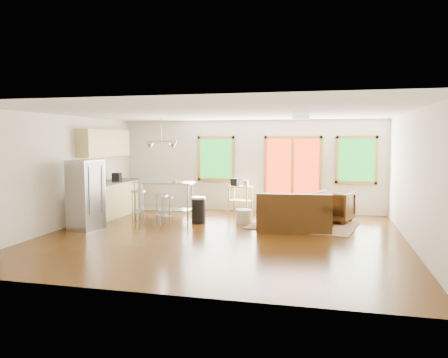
% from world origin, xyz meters
% --- Properties ---
extents(floor, '(7.50, 7.00, 0.02)m').
position_xyz_m(floor, '(0.00, 0.00, -0.01)').
color(floor, '#341C07').
rests_on(floor, ground).
extents(ceiling, '(7.50, 7.00, 0.02)m').
position_xyz_m(ceiling, '(0.00, 0.00, 2.61)').
color(ceiling, silver).
rests_on(ceiling, ground).
extents(back_wall, '(7.50, 0.02, 2.60)m').
position_xyz_m(back_wall, '(0.00, 3.51, 1.30)').
color(back_wall, beige).
rests_on(back_wall, ground).
extents(left_wall, '(0.02, 7.00, 2.60)m').
position_xyz_m(left_wall, '(-3.76, 0.00, 1.30)').
color(left_wall, beige).
rests_on(left_wall, ground).
extents(right_wall, '(0.02, 7.00, 2.60)m').
position_xyz_m(right_wall, '(3.76, 0.00, 1.30)').
color(right_wall, beige).
rests_on(right_wall, ground).
extents(front_wall, '(7.50, 0.02, 2.60)m').
position_xyz_m(front_wall, '(0.00, -3.51, 1.30)').
color(front_wall, beige).
rests_on(front_wall, ground).
extents(window_left, '(1.10, 0.05, 1.30)m').
position_xyz_m(window_left, '(-1.00, 3.46, 1.50)').
color(window_left, '#155C1A').
rests_on(window_left, back_wall).
extents(french_doors, '(1.60, 0.05, 2.10)m').
position_xyz_m(french_doors, '(1.20, 3.46, 1.10)').
color(french_doors, red).
rests_on(french_doors, back_wall).
extents(window_right, '(1.10, 0.05, 1.30)m').
position_xyz_m(window_right, '(2.90, 3.46, 1.50)').
color(window_right, '#155C1A').
rests_on(window_right, back_wall).
extents(rug, '(2.67, 2.23, 0.02)m').
position_xyz_m(rug, '(1.61, 1.63, 0.01)').
color(rug, '#506443').
rests_on(rug, floor).
extents(loveseat, '(1.72, 1.10, 0.87)m').
position_xyz_m(loveseat, '(1.43, 1.04, 0.34)').
color(loveseat, '#331D09').
rests_on(loveseat, floor).
extents(coffee_table, '(1.00, 0.61, 0.40)m').
position_xyz_m(coffee_table, '(1.70, 1.76, 0.34)').
color(coffee_table, '#34240E').
rests_on(coffee_table, floor).
extents(armchair, '(1.04, 1.01, 0.86)m').
position_xyz_m(armchair, '(2.34, 2.30, 0.43)').
color(armchair, '#331D09').
rests_on(armchair, floor).
extents(ottoman, '(0.70, 0.70, 0.42)m').
position_xyz_m(ottoman, '(1.19, 2.09, 0.21)').
color(ottoman, '#331D09').
rests_on(ottoman, floor).
extents(pouf, '(0.48, 0.48, 0.34)m').
position_xyz_m(pouf, '(0.19, 1.61, 0.17)').
color(pouf, beige).
rests_on(pouf, floor).
extents(vase, '(0.23, 0.24, 0.34)m').
position_xyz_m(vase, '(1.90, 1.87, 0.52)').
color(vase, silver).
rests_on(vase, coffee_table).
extents(book, '(0.20, 0.09, 0.27)m').
position_xyz_m(book, '(2.13, 1.97, 0.53)').
color(book, maroon).
rests_on(book, coffee_table).
extents(cabinets, '(0.64, 2.24, 2.30)m').
position_xyz_m(cabinets, '(-3.49, 1.70, 0.93)').
color(cabinets, tan).
rests_on(cabinets, floor).
extents(refrigerator, '(0.77, 0.76, 1.59)m').
position_xyz_m(refrigerator, '(-3.16, 0.04, 0.79)').
color(refrigerator, '#B7BABC').
rests_on(refrigerator, floor).
extents(island, '(1.56, 0.71, 0.97)m').
position_xyz_m(island, '(-1.92, 1.67, 0.66)').
color(island, '#B7BABC').
rests_on(island, floor).
extents(cup, '(0.15, 0.12, 0.14)m').
position_xyz_m(cup, '(-1.51, 1.35, 1.02)').
color(cup, silver).
rests_on(cup, island).
extents(bar_stool_a, '(0.39, 0.39, 0.78)m').
position_xyz_m(bar_stool_a, '(-2.45, 1.26, 0.58)').
color(bar_stool_a, '#B7BABC').
rests_on(bar_stool_a, floor).
extents(bar_stool_b, '(0.40, 0.40, 0.72)m').
position_xyz_m(bar_stool_b, '(-1.76, 1.07, 0.53)').
color(bar_stool_b, '#B7BABC').
rests_on(bar_stool_b, floor).
extents(bar_stool_c, '(0.41, 0.41, 0.69)m').
position_xyz_m(bar_stool_c, '(-1.59, 0.96, 0.51)').
color(bar_stool_c, '#B7BABC').
rests_on(bar_stool_c, floor).
extents(trash_can, '(0.41, 0.41, 0.65)m').
position_xyz_m(trash_can, '(-0.90, 1.37, 0.33)').
color(trash_can, black).
rests_on(trash_can, floor).
extents(kitchen_cart, '(0.72, 0.55, 0.97)m').
position_xyz_m(kitchen_cart, '(-0.20, 2.98, 0.66)').
color(kitchen_cart, tan).
rests_on(kitchen_cart, floor).
extents(ceiling_flush, '(0.35, 0.35, 0.12)m').
position_xyz_m(ceiling_flush, '(1.60, 0.60, 2.53)').
color(ceiling_flush, white).
rests_on(ceiling_flush, ceiling).
extents(pendant_light, '(0.80, 0.18, 0.79)m').
position_xyz_m(pendant_light, '(-1.90, 1.50, 1.90)').
color(pendant_light, gray).
rests_on(pendant_light, ceiling).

